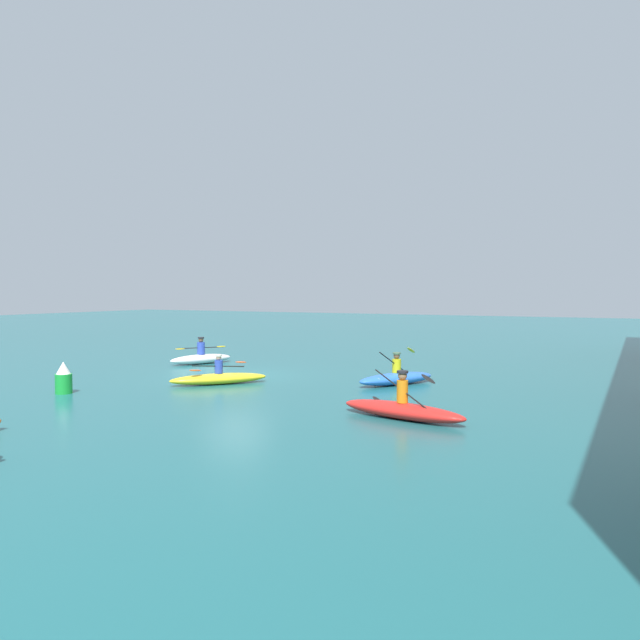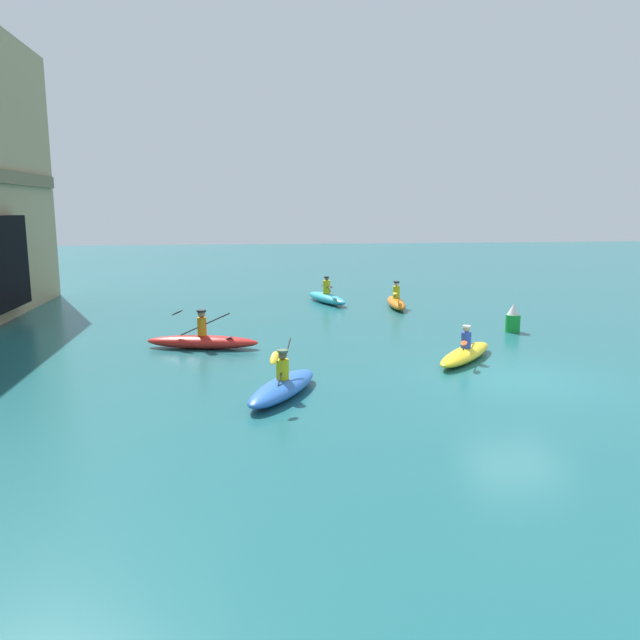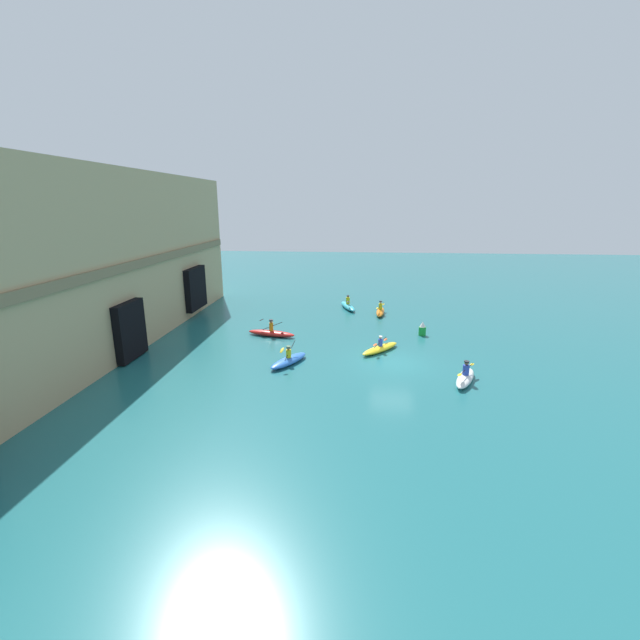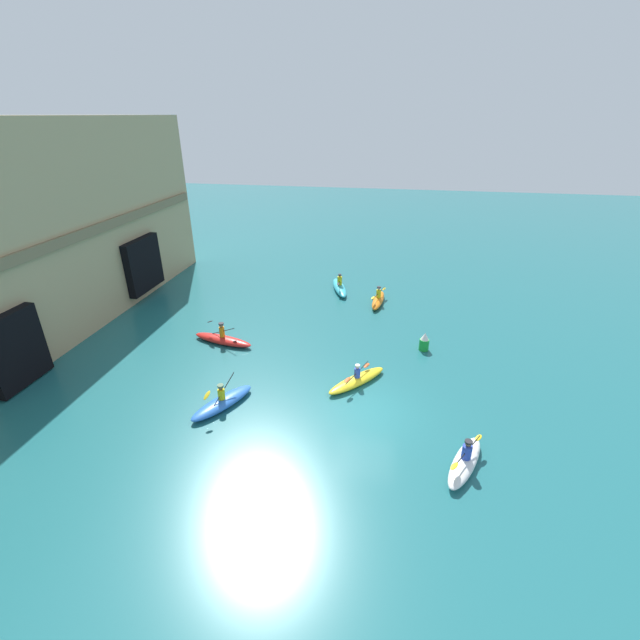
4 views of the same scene
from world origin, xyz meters
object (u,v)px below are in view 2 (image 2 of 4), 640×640
object	(u,v)px
kayak_yellow	(465,353)
marker_buoy	(513,319)
kayak_red	(202,341)
kayak_orange	(396,302)
kayak_cyan	(327,297)
kayak_blue	(283,386)

from	to	relation	value
kayak_yellow	marker_buoy	world-z (taller)	kayak_yellow
kayak_red	kayak_orange	distance (m)	10.61
kayak_red	kayak_cyan	world-z (taller)	kayak_cyan
kayak_red	kayak_cyan	bearing A→B (deg)	71.95
kayak_red	kayak_cyan	distance (m)	10.18
kayak_yellow	kayak_cyan	world-z (taller)	kayak_cyan
kayak_blue	kayak_cyan	distance (m)	14.41
kayak_yellow	kayak_orange	distance (m)	9.57
kayak_red	marker_buoy	distance (m)	10.79
kayak_blue	marker_buoy	xyz separation A→B (m)	(6.53, -8.59, 0.23)
kayak_red	marker_buoy	xyz separation A→B (m)	(1.23, -10.72, 0.22)
kayak_red	kayak_cyan	size ratio (longest dim) A/B	1.00
kayak_yellow	kayak_blue	world-z (taller)	kayak_blue
marker_buoy	kayak_blue	bearing A→B (deg)	127.24
kayak_orange	kayak_blue	bearing A→B (deg)	-19.94
kayak_red	kayak_yellow	bearing A→B (deg)	-6.34
kayak_yellow	kayak_cyan	size ratio (longest dim) A/B	0.84
kayak_red	kayak_orange	world-z (taller)	kayak_red
kayak_red	kayak_yellow	xyz separation A→B (m)	(-2.57, -7.57, -0.03)
marker_buoy	kayak_cyan	bearing A→B (deg)	36.35
kayak_red	kayak_blue	distance (m)	5.71
kayak_blue	kayak_cyan	size ratio (longest dim) A/B	0.88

